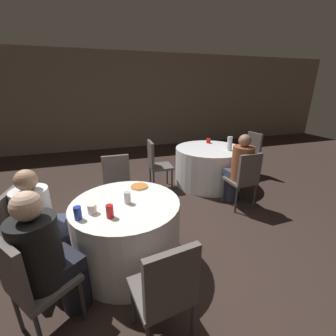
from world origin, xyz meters
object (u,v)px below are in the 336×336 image
Objects in this scene: person_black_shirt at (50,260)px; soda_can_blue at (78,213)px; chair_far_west at (156,161)px; soda_can_red at (110,211)px; table_near at (128,233)px; chair_near_north at (117,182)px; person_white_shirt at (44,222)px; pizza_plate_near at (139,187)px; soda_can_silver at (127,198)px; chair_near_southwest at (29,280)px; person_floral_shirt at (238,170)px; chair_far_east at (250,150)px; chair_far_south at (245,176)px; chair_near_west at (26,226)px; table_far at (209,166)px; bottle_far at (230,144)px; chair_near_south at (166,288)px.

soda_can_blue is at bearing 109.80° from person_black_shirt.
chair_far_west is 7.56× the size of soda_can_red.
table_near is 1.20× the size of chair_near_north.
pizza_plate_near is (1.00, 0.19, 0.16)m from person_white_shirt.
soda_can_silver is (0.01, -0.98, 0.24)m from chair_near_north.
person_floral_shirt reaches higher than chair_near_southwest.
person_white_shirt reaches higher than soda_can_red.
chair_far_east is at bearing 85.46° from person_black_shirt.
chair_far_west and chair_far_south have the same top height.
person_floral_shirt is 2.50m from soda_can_blue.
chair_near_west is 1.19m from pizza_plate_near.
soda_can_blue is 0.28m from soda_can_red.
chair_near_west is (-2.80, -1.50, 0.19)m from table_far.
soda_can_red is (0.60, 0.36, 0.24)m from chair_near_southwest.
table_far is 2.51m from soda_can_silver.
person_white_shirt is at bearing 144.15° from chair_near_southwest.
pizza_plate_near is 0.67m from soda_can_red.
table_far is 1.42× the size of chair_near_north.
table_near is 0.99m from chair_near_west.
soda_can_silver is at bearing 19.12° from soda_can_blue.
bottle_far reaches higher than table_near.
bottle_far is at bearing 29.67° from pizza_plate_near.
chair_near_west is 7.56× the size of soda_can_silver.
table_near is 5.08× the size of pizza_plate_near.
chair_near_west reaches higher than table_near.
person_floral_shirt is 2.80m from person_black_shirt.
person_black_shirt is (-2.48, -2.15, 0.24)m from table_far.
table_near and table_far have the same top height.
chair_far_south is (2.65, 1.18, 0.00)m from chair_near_southwest.
soda_can_blue is (0.33, 0.41, 0.24)m from chair_near_southwest.
table_near is at bearing 90.00° from person_white_shirt.
person_floral_shirt is at bearing 21.95° from soda_can_blue.
person_white_shirt is at bearing 149.89° from soda_can_red.
table_far is at bearing 90.00° from chair_far_west.
chair_near_southwest is at bearing 149.89° from chair_near_south.
chair_near_north is 0.82× the size of person_white_shirt.
chair_far_south reaches higher than soda_can_silver.
chair_far_south is at bearing 108.18° from chair_near_west.
chair_near_southwest is at bearing -157.83° from chair_far_south.
soda_can_silver is 2.51m from bottle_far.
table_far is 3.45m from chair_near_southwest.
chair_near_southwest and chair_far_west have the same top height.
bottle_far reaches higher than soda_can_silver.
chair_near_north is at bearing -159.37° from table_far.
person_white_shirt is at bearing 139.11° from soda_can_blue.
chair_far_west is 1.00× the size of chair_far_south.
soda_can_red is 2.79m from bottle_far.
chair_far_east is at bearing 30.61° from soda_can_blue.
chair_far_east reaches higher than table_far.
chair_near_southwest is at bearing -149.18° from soda_can_red.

